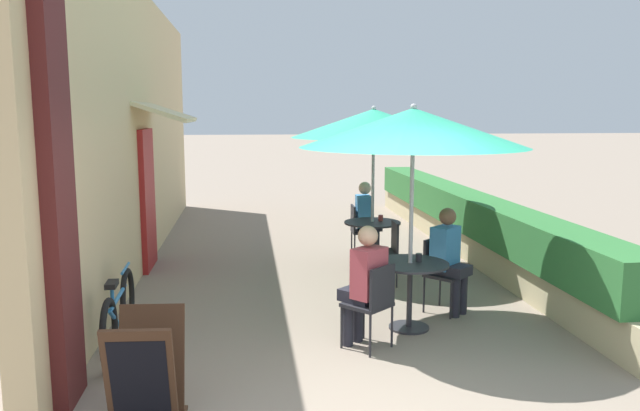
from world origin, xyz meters
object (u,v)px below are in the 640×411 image
object	(u,v)px
patio_umbrella_near	(413,128)
menu_board	(146,371)
cafe_chair_near_right	(373,300)
bicycle_leaning	(119,314)
patio_umbrella_mid	(374,123)
patio_table_near	(410,279)
cafe_chair_near_left	(440,269)
seated_patron_mid_left	(367,217)
seated_patron_near_right	(364,281)
cafe_chair_mid_right	(387,247)
seated_patron_near_left	(449,256)
coffee_cup_near	(419,258)
coffee_cup_mid	(381,218)
patio_table_mid	(372,234)
cafe_chair_mid_left	(360,227)

from	to	relation	value
patio_umbrella_near	menu_board	size ratio (longest dim) A/B	2.85
cafe_chair_near_right	bicycle_leaning	world-z (taller)	cafe_chair_near_right
patio_umbrella_mid	patio_table_near	bearing A→B (deg)	-92.21
patio_table_near	bicycle_leaning	world-z (taller)	bicycle_leaning
cafe_chair_near_left	seated_patron_mid_left	bearing A→B (deg)	-123.83
patio_umbrella_mid	seated_patron_mid_left	world-z (taller)	patio_umbrella_mid
seated_patron_near_right	menu_board	xyz separation A→B (m)	(-1.92, -1.35, -0.27)
patio_umbrella_mid	menu_board	xyz separation A→B (m)	(-2.61, -4.35, -1.77)
cafe_chair_near_left	bicycle_leaning	bearing A→B (deg)	-29.27
cafe_chair_near_right	cafe_chair_mid_right	world-z (taller)	same
seated_patron_near_left	patio_table_near	bearing A→B (deg)	-2.67
cafe_chair_near_right	coffee_cup_near	world-z (taller)	cafe_chair_near_right
patio_table_near	menu_board	world-z (taller)	menu_board
coffee_cup_mid	patio_umbrella_near	bearing A→B (deg)	-95.18
seated_patron_near_left	menu_board	size ratio (longest dim) A/B	1.46
cafe_chair_near_right	menu_board	world-z (taller)	cafe_chair_near_right
cafe_chair_near_right	bicycle_leaning	bearing A→B (deg)	130.62
patio_table_mid	patio_umbrella_mid	bearing A→B (deg)	0.00
cafe_chair_near_right	cafe_chair_mid_left	xyz separation A→B (m)	(0.56, 3.84, 0.00)
cafe_chair_mid_left	patio_table_near	bearing A→B (deg)	1.13
patio_umbrella_mid	coffee_cup_near	bearing A→B (deg)	-89.84
seated_patron_near_left	menu_board	world-z (taller)	seated_patron_near_left
patio_table_mid	menu_board	world-z (taller)	menu_board
patio_umbrella_mid	cafe_chair_mid_left	size ratio (longest dim) A/B	2.80
cafe_chair_mid_left	patio_table_mid	bearing A→B (deg)	5.76
patio_table_near	cafe_chair_near_left	size ratio (longest dim) A/B	0.96
coffee_cup_mid	menu_board	distance (m)	5.21
cafe_chair_mid_left	menu_board	world-z (taller)	cafe_chair_mid_left
cafe_chair_mid_left	bicycle_leaning	xyz separation A→B (m)	(-3.08, -3.48, -0.16)
patio_umbrella_near	seated_patron_near_left	xyz separation A→B (m)	(0.59, 0.47, -1.50)
coffee_cup_mid	patio_table_mid	bearing A→B (deg)	-155.28
cafe_chair_mid_left	menu_board	xyz separation A→B (m)	(-2.56, -5.11, -0.10)
cafe_chair_near_left	cafe_chair_mid_left	distance (m)	2.76
menu_board	coffee_cup_near	bearing A→B (deg)	38.86
seated_patron_near_left	patio_table_mid	world-z (taller)	seated_patron_near_left
cafe_chair_near_right	coffee_cup_mid	bearing A→B (deg)	35.16
cafe_chair_mid_left	bicycle_leaning	bearing A→B (deg)	-39.55
seated_patron_near_right	seated_patron_mid_left	xyz separation A→B (m)	(0.75, 3.75, 0.00)
cafe_chair_near_right	seated_patron_mid_left	size ratio (longest dim) A/B	0.70
bicycle_leaning	seated_patron_near_right	bearing A→B (deg)	-8.09
cafe_chair_near_right	patio_table_mid	bearing A→B (deg)	37.33
patio_umbrella_mid	coffee_cup_mid	size ratio (longest dim) A/B	27.10
patio_table_near	coffee_cup_mid	distance (m)	2.61
coffee_cup_mid	patio_umbrella_mid	bearing A→B (deg)	-155.28
cafe_chair_mid_left	menu_board	distance (m)	5.72
seated_patron_mid_left	cafe_chair_near_left	bearing A→B (deg)	9.48
coffee_cup_near	coffee_cup_mid	size ratio (longest dim) A/B	1.00
seated_patron_mid_left	bicycle_leaning	xyz separation A→B (m)	(-3.19, -3.48, -0.33)
cafe_chair_mid_left	seated_patron_near_left	bearing A→B (deg)	12.94
seated_patron_near_right	patio_table_mid	xyz separation A→B (m)	(0.69, 3.00, -0.13)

